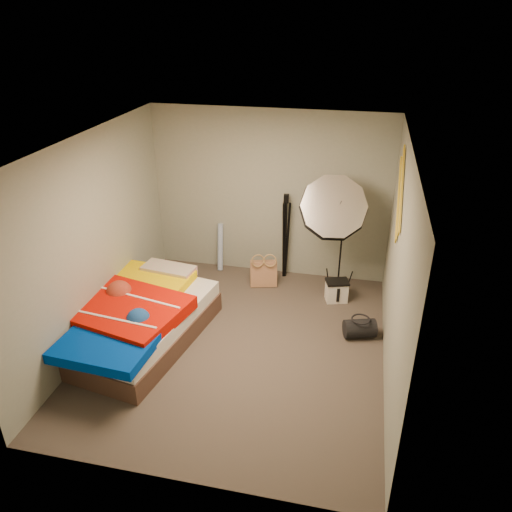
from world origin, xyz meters
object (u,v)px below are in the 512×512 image
(tote_bag, at_px, (264,274))
(wrapping_roll, at_px, (220,247))
(camera_case, at_px, (336,291))
(bed, at_px, (134,318))
(photo_umbrella, at_px, (333,208))
(duffel_bag, at_px, (360,328))
(camera_tripod, at_px, (285,231))

(tote_bag, xyz_separation_m, wrapping_roll, (-0.77, 0.38, 0.17))
(tote_bag, distance_m, camera_case, 1.11)
(bed, relative_size, photo_umbrella, 1.23)
(duffel_bag, distance_m, photo_umbrella, 1.59)
(duffel_bag, distance_m, bed, 2.81)
(tote_bag, height_order, camera_tripod, camera_tripod)
(photo_umbrella, xyz_separation_m, camera_tripod, (-0.70, 0.49, -0.60))
(duffel_bag, height_order, photo_umbrella, photo_umbrella)
(camera_case, relative_size, bed, 0.12)
(tote_bag, relative_size, wrapping_roll, 0.53)
(camera_tripod, bearing_deg, tote_bag, -125.76)
(camera_tripod, bearing_deg, photo_umbrella, -34.93)
(photo_umbrella, bearing_deg, bed, -146.11)
(wrapping_roll, height_order, photo_umbrella, photo_umbrella)
(bed, height_order, photo_umbrella, photo_umbrella)
(wrapping_roll, distance_m, duffel_bag, 2.62)
(wrapping_roll, distance_m, camera_case, 1.96)
(wrapping_roll, height_order, bed, wrapping_roll)
(tote_bag, height_order, camera_case, tote_bag)
(camera_case, height_order, camera_tripod, camera_tripod)
(photo_umbrella, bearing_deg, wrapping_roll, 163.24)
(duffel_bag, height_order, bed, bed)
(tote_bag, relative_size, photo_umbrella, 0.21)
(photo_umbrella, distance_m, camera_tripod, 1.04)
(camera_tripod, bearing_deg, duffel_bag, -48.83)
(tote_bag, xyz_separation_m, camera_tripod, (0.25, 0.35, 0.56))
(photo_umbrella, bearing_deg, tote_bag, 171.75)
(wrapping_roll, relative_size, bed, 0.32)
(camera_case, bearing_deg, camera_tripod, 130.08)
(wrapping_roll, bearing_deg, camera_tripod, -1.66)
(tote_bag, xyz_separation_m, bed, (-1.29, -1.65, 0.10))
(tote_bag, bearing_deg, photo_umbrella, -22.77)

